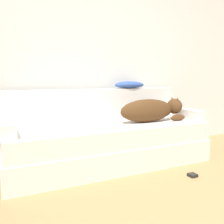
# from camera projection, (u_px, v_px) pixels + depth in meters

# --- Properties ---
(wall_back) EXTENTS (8.18, 0.06, 2.70)m
(wall_back) POSITION_uv_depth(u_px,v_px,m) (94.00, 48.00, 3.19)
(wall_back) COLOR silver
(wall_back) RESTS_ON ground_plane
(couch) EXTENTS (2.26, 0.83, 0.46)m
(couch) POSITION_uv_depth(u_px,v_px,m) (108.00, 145.00, 2.81)
(couch) COLOR silver
(couch) RESTS_ON ground_plane
(couch_backrest) EXTENTS (2.22, 0.15, 0.38)m
(couch_backrest) POSITION_uv_depth(u_px,v_px,m) (97.00, 104.00, 3.06)
(couch_backrest) COLOR silver
(couch_backrest) RESTS_ON couch
(couch_arm_left) EXTENTS (0.15, 0.64, 0.13)m
(couch_arm_left) POSITION_uv_depth(u_px,v_px,m) (6.00, 127.00, 2.32)
(couch_arm_left) COLOR silver
(couch_arm_left) RESTS_ON couch
(couch_arm_right) EXTENTS (0.15, 0.64, 0.13)m
(couch_arm_right) POSITION_uv_depth(u_px,v_px,m) (183.00, 113.00, 3.22)
(couch_arm_right) COLOR silver
(couch_arm_right) RESTS_ON couch
(dog) EXTENTS (0.84, 0.24, 0.28)m
(dog) POSITION_uv_depth(u_px,v_px,m) (152.00, 110.00, 2.93)
(dog) COLOR #513319
(dog) RESTS_ON couch
(laptop) EXTENTS (0.36, 0.28, 0.02)m
(laptop) POSITION_uv_depth(u_px,v_px,m) (96.00, 126.00, 2.65)
(laptop) COLOR #B7B7BC
(laptop) RESTS_ON couch
(throw_pillow) EXTENTS (0.42, 0.19, 0.09)m
(throw_pillow) POSITION_uv_depth(u_px,v_px,m) (129.00, 85.00, 3.22)
(throw_pillow) COLOR #335199
(throw_pillow) RESTS_ON couch_backrest
(power_adapter) EXTENTS (0.08, 0.08, 0.03)m
(power_adapter) POSITION_uv_depth(u_px,v_px,m) (193.00, 175.00, 2.48)
(power_adapter) COLOR black
(power_adapter) RESTS_ON ground_plane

